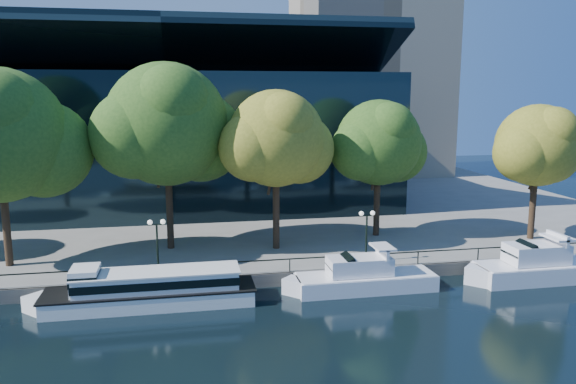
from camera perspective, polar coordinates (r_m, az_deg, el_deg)
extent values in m
plane|color=black|center=(38.19, -6.40, -11.39)|extent=(160.00, 160.00, 0.00)
cube|color=slate|center=(73.26, -8.65, -0.61)|extent=(90.00, 67.00, 1.00)
cube|color=#47443F|center=(40.88, -6.76, -9.18)|extent=(90.00, 0.25, 1.00)
cube|color=black|center=(40.61, -6.82, -7.16)|extent=(88.20, 0.08, 0.08)
cube|color=black|center=(40.76, -6.80, -7.83)|extent=(0.07, 0.07, 0.90)
cube|color=black|center=(67.75, -12.06, 4.83)|extent=(50.00, 24.00, 16.00)
cube|color=black|center=(63.59, -12.45, 13.06)|extent=(50.00, 17.14, 7.86)
cube|color=white|center=(38.90, -13.77, -10.38)|extent=(13.50, 3.28, 1.06)
cube|color=black|center=(38.71, -13.81, -9.62)|extent=(13.77, 3.35, 0.12)
cube|color=white|center=(39.87, -23.67, -10.45)|extent=(2.71, 2.71, 1.06)
cube|color=white|center=(38.49, -13.12, -8.75)|extent=(10.53, 2.69, 1.16)
cube|color=black|center=(38.47, -13.12, -8.68)|extent=(10.67, 2.75, 0.53)
cube|color=white|center=(38.29, -13.16, -7.86)|extent=(10.80, 2.82, 0.10)
cube|color=white|center=(38.88, -19.90, -8.46)|extent=(1.74, 2.30, 1.74)
cube|color=black|center=(38.82, -19.92, -8.19)|extent=(1.78, 2.36, 0.68)
cube|color=white|center=(40.93, 7.89, -9.08)|extent=(9.96, 2.85, 1.14)
cube|color=white|center=(39.68, 0.96, -9.61)|extent=(2.18, 2.18, 1.14)
cube|color=white|center=(40.74, 7.91, -8.30)|extent=(9.76, 2.79, 0.08)
cube|color=white|center=(40.38, 7.26, -7.42)|extent=(4.48, 2.13, 1.23)
cube|color=black|center=(39.98, 5.48, -7.42)|extent=(1.96, 2.05, 1.55)
cube|color=white|center=(40.66, 9.57, -6.03)|extent=(0.24, 2.22, 0.76)
cube|color=white|center=(40.56, 9.59, -5.52)|extent=(1.33, 2.22, 0.14)
cube|color=white|center=(46.56, 24.29, -7.41)|extent=(9.85, 3.07, 1.31)
cube|color=white|center=(43.97, 18.97, -8.07)|extent=(2.42, 2.42, 1.31)
cube|color=white|center=(46.37, 24.35, -6.61)|extent=(9.66, 3.00, 0.09)
cube|color=white|center=(45.88, 23.92, -5.72)|extent=(4.43, 2.30, 1.42)
cube|color=black|center=(45.14, 22.58, -5.72)|extent=(2.00, 2.21, 1.65)
cube|color=white|center=(46.59, 25.71, -4.30)|extent=(0.27, 2.39, 0.88)
cube|color=white|center=(46.56, 25.72, -4.17)|extent=(1.53, 2.39, 0.16)
cylinder|color=black|center=(46.93, -26.79, -2.06)|extent=(0.56, 0.56, 7.90)
cylinder|color=black|center=(46.49, -26.43, 1.75)|extent=(1.24, 1.88, 3.95)
sphere|color=#294F18|center=(47.01, -23.56, 3.99)|extent=(7.42, 7.42, 7.42)
cylinder|color=black|center=(47.67, -11.97, -0.75)|extent=(0.56, 0.56, 8.32)
cylinder|color=black|center=(47.36, -11.51, 3.20)|extent=(1.28, 1.97, 4.15)
cylinder|color=black|center=(46.92, -12.60, 2.73)|extent=(1.18, 1.34, 3.71)
sphere|color=#294F18|center=(46.92, -12.25, 6.75)|extent=(10.03, 10.03, 10.03)
sphere|color=#294F18|center=(48.52, -8.88, 5.48)|extent=(7.52, 7.52, 7.52)
sphere|color=#294F18|center=(46.09, -15.37, 5.63)|extent=(7.02, 7.02, 7.02)
sphere|color=#294F18|center=(44.84, -11.74, 8.87)|extent=(6.02, 6.02, 6.02)
cylinder|color=black|center=(46.70, -1.22, -1.33)|extent=(0.56, 0.56, 7.40)
cylinder|color=black|center=(46.50, -0.66, 2.25)|extent=(1.18, 1.78, 3.70)
cylinder|color=black|center=(45.90, -1.66, 1.81)|extent=(1.08, 1.23, 3.31)
sphere|color=olive|center=(45.93, -1.24, 5.47)|extent=(7.94, 7.94, 7.94)
sphere|color=olive|center=(47.59, 1.13, 4.43)|extent=(5.96, 5.96, 5.96)
sphere|color=olive|center=(44.91, -3.58, 4.58)|extent=(5.56, 5.56, 5.56)
sphere|color=olive|center=(44.34, -0.39, 7.10)|extent=(4.77, 4.77, 4.77)
cylinder|color=black|center=(51.67, 9.02, -0.68)|extent=(0.56, 0.56, 6.81)
cylinder|color=black|center=(51.60, 9.55, 2.31)|extent=(1.11, 1.67, 3.42)
cylinder|color=black|center=(50.86, 8.79, 1.94)|extent=(1.02, 1.16, 3.05)
sphere|color=#294F18|center=(50.97, 9.18, 4.98)|extent=(7.66, 7.66, 7.66)
sphere|color=#294F18|center=(52.88, 10.88, 4.06)|extent=(5.74, 5.74, 5.74)
sphere|color=#294F18|center=(49.68, 7.38, 4.23)|extent=(5.36, 5.36, 5.36)
sphere|color=#294F18|center=(49.58, 10.25, 6.36)|extent=(4.59, 4.59, 4.59)
cylinder|color=black|center=(54.44, 23.62, -0.92)|extent=(0.56, 0.56, 6.70)
cylinder|color=black|center=(54.49, 24.13, 1.87)|extent=(1.10, 1.65, 3.36)
cylinder|color=black|center=(53.60, 23.63, 1.52)|extent=(1.01, 1.14, 3.01)
sphere|color=olive|center=(53.78, 24.00, 4.35)|extent=(7.18, 7.18, 7.18)
sphere|color=olive|center=(55.88, 24.98, 3.54)|extent=(5.39, 5.39, 5.39)
sphere|color=olive|center=(52.24, 22.78, 3.70)|extent=(5.03, 5.03, 5.03)
sphere|color=olive|center=(52.73, 25.30, 5.53)|extent=(4.31, 4.31, 4.31)
cylinder|color=black|center=(41.54, -13.11, -5.74)|extent=(0.14, 0.14, 3.60)
cube|color=black|center=(41.08, -13.21, -3.26)|extent=(0.90, 0.06, 0.06)
sphere|color=white|center=(41.06, -13.85, -3.01)|extent=(0.36, 0.36, 0.36)
sphere|color=white|center=(41.02, -12.60, -2.97)|extent=(0.36, 0.36, 0.36)
cylinder|color=black|center=(43.72, 7.97, -4.78)|extent=(0.14, 0.14, 3.60)
cube|color=black|center=(43.29, 8.03, -2.41)|extent=(0.90, 0.06, 0.06)
sphere|color=white|center=(43.10, 7.47, -2.18)|extent=(0.36, 0.36, 0.36)
sphere|color=white|center=(43.39, 8.60, -2.12)|extent=(0.36, 0.36, 0.36)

